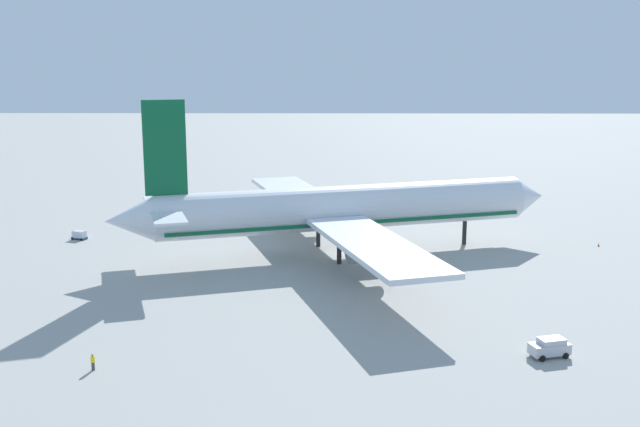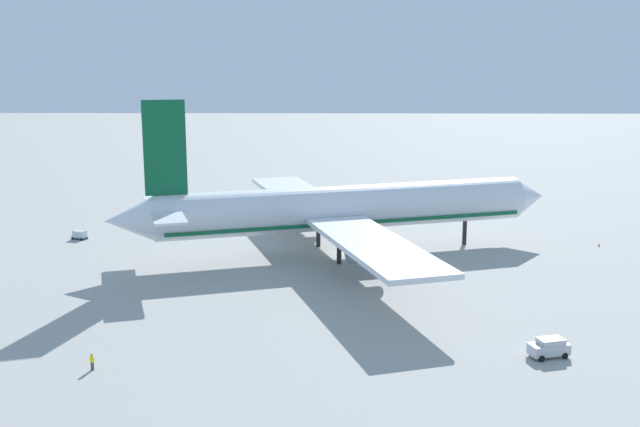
# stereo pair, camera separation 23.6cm
# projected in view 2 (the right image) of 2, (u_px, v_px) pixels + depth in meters

# --- Properties ---
(ground_plane) EXTENTS (600.00, 600.00, 0.00)m
(ground_plane) POSITION_uv_depth(u_px,v_px,m) (346.00, 253.00, 117.17)
(ground_plane) COLOR #9E9E99
(airliner) EXTENTS (69.29, 71.41, 24.24)m
(airliner) POSITION_uv_depth(u_px,v_px,m) (339.00, 209.00, 115.34)
(airliner) COLOR silver
(airliner) RESTS_ON ground
(service_van) EXTENTS (4.38, 2.89, 1.97)m
(service_van) POSITION_uv_depth(u_px,v_px,m) (549.00, 347.00, 76.47)
(service_van) COLOR silver
(service_van) RESTS_ON ground
(baggage_cart_0) EXTENTS (3.14, 2.23, 1.45)m
(baggage_cart_0) POSITION_uv_depth(u_px,v_px,m) (80.00, 235.00, 126.17)
(baggage_cart_0) COLOR #26598C
(baggage_cart_0) RESTS_ON ground
(ground_worker_1) EXTENTS (0.45, 0.45, 1.67)m
(ground_worker_1) POSITION_uv_depth(u_px,v_px,m) (92.00, 362.00, 73.28)
(ground_worker_1) COLOR #3F3F47
(ground_worker_1) RESTS_ON ground
(traffic_cone_1) EXTENTS (0.36, 0.36, 0.55)m
(traffic_cone_1) POSITION_uv_depth(u_px,v_px,m) (599.00, 245.00, 121.40)
(traffic_cone_1) COLOR orange
(traffic_cone_1) RESTS_ON ground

